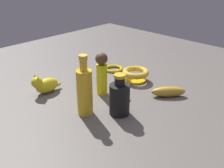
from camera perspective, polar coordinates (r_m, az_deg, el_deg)
ground at (r=1.31m, az=0.00°, el=-1.72°), size 2.00×2.00×0.00m
nail_polish_jar at (r=1.26m, az=2.22°, el=-1.66°), size 0.04×0.04×0.04m
bottle_tall at (r=1.10m, az=-5.48°, el=-1.28°), size 0.06×0.06×0.24m
bangle at (r=1.56m, az=0.34°, el=3.06°), size 0.10×0.10×0.02m
cat_figurine at (r=1.32m, az=-13.24°, el=-0.10°), size 0.15×0.06×0.10m
person_figure_adult at (r=1.26m, az=-2.06°, el=2.29°), size 0.05×0.05×0.19m
banana at (r=1.29m, az=11.15°, el=-1.50°), size 0.14×0.14×0.05m
bottle_short at (r=1.11m, az=1.51°, el=-2.77°), size 0.08×0.08×0.17m
bowl at (r=1.42m, az=4.71°, el=2.05°), size 0.13×0.13×0.06m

